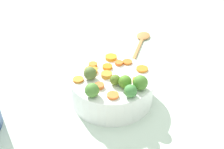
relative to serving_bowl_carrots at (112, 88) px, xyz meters
name	(u,v)px	position (x,y,z in m)	size (l,w,h in m)	color
tabletop	(120,89)	(-0.03, 0.06, -0.05)	(2.40, 2.40, 0.02)	silver
serving_bowl_carrots	(112,88)	(0.00, 0.00, 0.00)	(0.25, 0.25, 0.08)	white
carrot_slice_0	(137,81)	(0.06, 0.04, 0.05)	(0.02, 0.02, 0.01)	orange
carrot_slice_1	(99,86)	(0.02, -0.06, 0.05)	(0.03, 0.03, 0.01)	orange
carrot_slice_2	(110,58)	(-0.08, 0.06, 0.05)	(0.04, 0.04, 0.01)	orange
carrot_slice_3	(142,69)	(0.02, 0.10, 0.04)	(0.04, 0.04, 0.01)	orange
carrot_slice_4	(107,67)	(-0.05, 0.02, 0.05)	(0.03, 0.03, 0.01)	orange
carrot_slice_5	(78,80)	(-0.05, -0.09, 0.04)	(0.03, 0.03, 0.01)	orange
carrot_slice_6	(91,71)	(-0.06, -0.03, 0.05)	(0.04, 0.04, 0.01)	orange
carrot_slice_7	(127,62)	(-0.03, 0.09, 0.04)	(0.03, 0.03, 0.01)	orange
carrot_slice_8	(118,63)	(-0.04, 0.06, 0.05)	(0.03, 0.03, 0.01)	orange
carrot_slice_9	(93,65)	(-0.08, -0.01, 0.05)	(0.03, 0.03, 0.01)	orange
carrot_slice_10	(113,95)	(0.07, -0.05, 0.04)	(0.03, 0.03, 0.01)	orange
carrot_slice_11	(107,75)	(-0.01, -0.01, 0.05)	(0.03, 0.03, 0.01)	orange
brussels_sprout_0	(125,82)	(0.06, 0.00, 0.06)	(0.04, 0.04, 0.04)	#508624
brussels_sprout_1	(115,80)	(0.03, -0.01, 0.06)	(0.03, 0.03, 0.03)	olive
brussels_sprout_2	(92,90)	(0.04, -0.09, 0.06)	(0.04, 0.04, 0.04)	#528637
brussels_sprout_3	(140,83)	(0.09, 0.03, 0.06)	(0.04, 0.04, 0.04)	#4E832F
brussels_sprout_4	(91,74)	(-0.03, -0.05, 0.06)	(0.04, 0.04, 0.04)	#5A6F37
brussels_sprout_5	(130,91)	(0.10, -0.01, 0.06)	(0.04, 0.04, 0.04)	#458841
wooden_spoon	(141,41)	(-0.22, 0.32, -0.04)	(0.21, 0.27, 0.01)	#BD7A42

